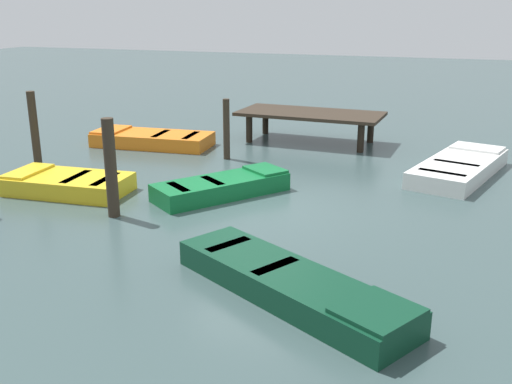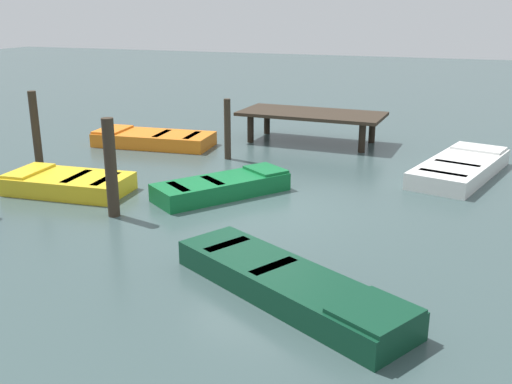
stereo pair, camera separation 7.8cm
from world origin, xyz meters
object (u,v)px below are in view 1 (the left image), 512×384
at_px(rowboat_orange, 152,139).
at_px(rowboat_yellow, 68,183).
at_px(mooring_piling_near_right, 35,132).
at_px(mooring_piling_mid_left, 111,168).
at_px(dock_segment, 310,116).
at_px(rowboat_white, 460,167).
at_px(mooring_piling_near_left, 226,129).
at_px(rowboat_green, 222,186).
at_px(rowboat_dark_green, 291,285).

bearing_deg(rowboat_orange, rowboat_yellow, 91.46).
distance_m(mooring_piling_near_right, mooring_piling_mid_left, 4.42).
xyz_separation_m(dock_segment, mooring_piling_mid_left, (-2.01, -7.96, 0.17)).
relative_size(rowboat_orange, mooring_piling_mid_left, 1.81).
distance_m(rowboat_yellow, rowboat_white, 9.56).
bearing_deg(rowboat_orange, mooring_piling_near_left, 160.63).
xyz_separation_m(rowboat_green, mooring_piling_near_left, (-1.19, 3.13, 0.62)).
bearing_deg(rowboat_yellow, mooring_piling_near_left, -122.82).
bearing_deg(mooring_piling_mid_left, rowboat_orange, 112.34).
distance_m(rowboat_orange, mooring_piling_mid_left, 6.38).
bearing_deg(rowboat_orange, mooring_piling_near_right, 64.35).
relative_size(rowboat_dark_green, mooring_piling_near_left, 2.43).
height_order(mooring_piling_near_right, mooring_piling_mid_left, mooring_piling_near_right).
bearing_deg(mooring_piling_near_right, rowboat_dark_green, -28.93).
bearing_deg(rowboat_yellow, rowboat_orange, -87.94).
height_order(rowboat_green, rowboat_dark_green, same).
xyz_separation_m(mooring_piling_near_right, mooring_piling_near_left, (4.12, 2.81, -0.19)).
distance_m(dock_segment, rowboat_white, 5.16).
height_order(dock_segment, rowboat_orange, dock_segment).
bearing_deg(rowboat_green, mooring_piling_mid_left, 178.45).
xyz_separation_m(rowboat_white, mooring_piling_near_right, (-10.29, -3.24, 0.81)).
bearing_deg(rowboat_orange, dock_segment, -159.33).
relative_size(dock_segment, rowboat_yellow, 1.60).
relative_size(mooring_piling_near_right, mooring_piling_mid_left, 1.02).
bearing_deg(rowboat_dark_green, mooring_piling_mid_left, -177.40).
relative_size(rowboat_yellow, rowboat_orange, 0.77).
bearing_deg(rowboat_white, mooring_piling_near_left, 109.40).
bearing_deg(mooring_piling_near_right, rowboat_green, -3.43).
relative_size(rowboat_yellow, mooring_piling_near_left, 1.67).
bearing_deg(mooring_piling_mid_left, rowboat_dark_green, -26.34).
bearing_deg(rowboat_orange, rowboat_dark_green, 125.46).
relative_size(rowboat_yellow, rowboat_dark_green, 0.69).
xyz_separation_m(rowboat_yellow, rowboat_orange, (-0.53, 4.83, -0.00)).
bearing_deg(rowboat_white, mooring_piling_near_right, 122.90).
bearing_deg(rowboat_dark_green, mooring_piling_near_left, 147.81).
bearing_deg(rowboat_dark_green, mooring_piling_near_right, -179.99).
relative_size(dock_segment, rowboat_dark_green, 1.10).
bearing_deg(dock_segment, mooring_piling_mid_left, -101.69).
xyz_separation_m(rowboat_dark_green, mooring_piling_mid_left, (-4.40, 2.18, 0.79)).
bearing_deg(mooring_piling_near_left, rowboat_yellow, -118.60).
distance_m(rowboat_yellow, rowboat_dark_green, 7.05).
bearing_deg(dock_segment, rowboat_dark_green, -74.28).
bearing_deg(mooring_piling_near_left, rowboat_green, -69.24).
bearing_deg(rowboat_orange, rowboat_green, 130.99).
relative_size(rowboat_green, rowboat_yellow, 1.11).
relative_size(rowboat_white, mooring_piling_mid_left, 2.04).
distance_m(rowboat_yellow, mooring_piling_near_right, 2.42).
distance_m(dock_segment, mooring_piling_near_right, 8.06).
bearing_deg(mooring_piling_near_right, rowboat_white, 17.48).
bearing_deg(mooring_piling_mid_left, dock_segment, 75.86).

